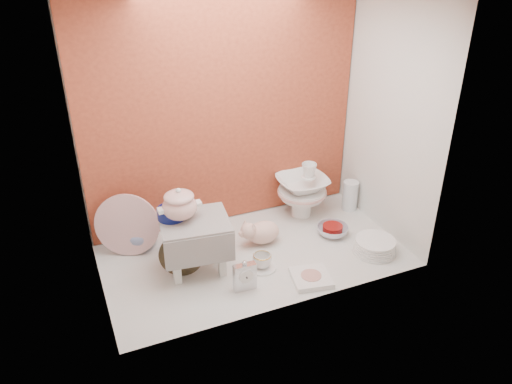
{
  "coord_description": "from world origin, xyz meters",
  "views": [
    {
      "loc": [
        -0.99,
        -2.36,
        1.8
      ],
      "look_at": [
        0.02,
        0.02,
        0.42
      ],
      "focal_mm": 35.63,
      "sensor_mm": 36.0,
      "label": 1
    }
  ],
  "objects_px": {
    "plush_pig": "(263,232)",
    "mantel_clock": "(245,275)",
    "blue_white_vase": "(140,230)",
    "step_stool": "(196,245)",
    "porcelain_tower": "(302,190)",
    "crystal_bowl": "(332,230)",
    "soup_tureen": "(179,204)",
    "dinner_plate_stack": "(375,246)",
    "floral_platter": "(127,225)",
    "gold_rim_teacup": "(262,260)"
  },
  "relations": [
    {
      "from": "floral_platter",
      "to": "blue_white_vase",
      "type": "height_order",
      "value": "floral_platter"
    },
    {
      "from": "mantel_clock",
      "to": "porcelain_tower",
      "type": "height_order",
      "value": "porcelain_tower"
    },
    {
      "from": "step_stool",
      "to": "floral_platter",
      "type": "height_order",
      "value": "floral_platter"
    },
    {
      "from": "soup_tureen",
      "to": "mantel_clock",
      "type": "xyz_separation_m",
      "value": [
        0.25,
        -0.33,
        -0.33
      ]
    },
    {
      "from": "floral_platter",
      "to": "porcelain_tower",
      "type": "bearing_deg",
      "value": -0.21
    },
    {
      "from": "porcelain_tower",
      "to": "blue_white_vase",
      "type": "bearing_deg",
      "value": 177.27
    },
    {
      "from": "gold_rim_teacup",
      "to": "dinner_plate_stack",
      "type": "distance_m",
      "value": 0.71
    },
    {
      "from": "dinner_plate_stack",
      "to": "porcelain_tower",
      "type": "height_order",
      "value": "porcelain_tower"
    },
    {
      "from": "soup_tureen",
      "to": "gold_rim_teacup",
      "type": "relative_size",
      "value": 2.15
    },
    {
      "from": "plush_pig",
      "to": "step_stool",
      "type": "bearing_deg",
      "value": -147.72
    },
    {
      "from": "step_stool",
      "to": "floral_platter",
      "type": "xyz_separation_m",
      "value": [
        -0.33,
        0.32,
        0.03
      ]
    },
    {
      "from": "soup_tureen",
      "to": "gold_rim_teacup",
      "type": "xyz_separation_m",
      "value": [
        0.42,
        -0.2,
        -0.37
      ]
    },
    {
      "from": "soup_tureen",
      "to": "mantel_clock",
      "type": "height_order",
      "value": "soup_tureen"
    },
    {
      "from": "mantel_clock",
      "to": "gold_rim_teacup",
      "type": "relative_size",
      "value": 1.67
    },
    {
      "from": "floral_platter",
      "to": "blue_white_vase",
      "type": "xyz_separation_m",
      "value": [
        0.08,
        0.05,
        -0.08
      ]
    },
    {
      "from": "crystal_bowl",
      "to": "porcelain_tower",
      "type": "relative_size",
      "value": 0.52
    },
    {
      "from": "step_stool",
      "to": "dinner_plate_stack",
      "type": "distance_m",
      "value": 1.09
    },
    {
      "from": "step_stool",
      "to": "plush_pig",
      "type": "height_order",
      "value": "step_stool"
    },
    {
      "from": "porcelain_tower",
      "to": "step_stool",
      "type": "bearing_deg",
      "value": -159.86
    },
    {
      "from": "floral_platter",
      "to": "mantel_clock",
      "type": "bearing_deg",
      "value": -49.61
    },
    {
      "from": "step_stool",
      "to": "dinner_plate_stack",
      "type": "xyz_separation_m",
      "value": [
        1.05,
        -0.27,
        -0.12
      ]
    },
    {
      "from": "step_stool",
      "to": "floral_platter",
      "type": "relative_size",
      "value": 0.98
    },
    {
      "from": "soup_tureen",
      "to": "dinner_plate_stack",
      "type": "bearing_deg",
      "value": -15.74
    },
    {
      "from": "step_stool",
      "to": "porcelain_tower",
      "type": "xyz_separation_m",
      "value": [
        0.85,
        0.31,
        0.03
      ]
    },
    {
      "from": "blue_white_vase",
      "to": "mantel_clock",
      "type": "xyz_separation_m",
      "value": [
        0.44,
        -0.65,
        -0.02
      ]
    },
    {
      "from": "step_stool",
      "to": "mantel_clock",
      "type": "bearing_deg",
      "value": -49.95
    },
    {
      "from": "gold_rim_teacup",
      "to": "crystal_bowl",
      "type": "distance_m",
      "value": 0.59
    },
    {
      "from": "blue_white_vase",
      "to": "soup_tureen",
      "type": "bearing_deg",
      "value": -60.06
    },
    {
      "from": "crystal_bowl",
      "to": "blue_white_vase",
      "type": "bearing_deg",
      "value": 162.69
    },
    {
      "from": "blue_white_vase",
      "to": "plush_pig",
      "type": "height_order",
      "value": "blue_white_vase"
    },
    {
      "from": "step_stool",
      "to": "porcelain_tower",
      "type": "relative_size",
      "value": 1.0
    },
    {
      "from": "blue_white_vase",
      "to": "mantel_clock",
      "type": "bearing_deg",
      "value": -56.26
    },
    {
      "from": "gold_rim_teacup",
      "to": "dinner_plate_stack",
      "type": "xyz_separation_m",
      "value": [
        0.7,
        -0.12,
        -0.01
      ]
    },
    {
      "from": "soup_tureen",
      "to": "crystal_bowl",
      "type": "height_order",
      "value": "soup_tureen"
    },
    {
      "from": "blue_white_vase",
      "to": "mantel_clock",
      "type": "relative_size",
      "value": 1.25
    },
    {
      "from": "soup_tureen",
      "to": "dinner_plate_stack",
      "type": "height_order",
      "value": "soup_tureen"
    },
    {
      "from": "floral_platter",
      "to": "blue_white_vase",
      "type": "bearing_deg",
      "value": 31.44
    },
    {
      "from": "step_stool",
      "to": "blue_white_vase",
      "type": "relative_size",
      "value": 1.68
    },
    {
      "from": "soup_tureen",
      "to": "plush_pig",
      "type": "xyz_separation_m",
      "value": [
        0.53,
        0.05,
        -0.35
      ]
    },
    {
      "from": "soup_tureen",
      "to": "blue_white_vase",
      "type": "relative_size",
      "value": 1.03
    },
    {
      "from": "floral_platter",
      "to": "plush_pig",
      "type": "distance_m",
      "value": 0.83
    },
    {
      "from": "step_stool",
      "to": "porcelain_tower",
      "type": "distance_m",
      "value": 0.9
    },
    {
      "from": "gold_rim_teacup",
      "to": "porcelain_tower",
      "type": "height_order",
      "value": "porcelain_tower"
    },
    {
      "from": "mantel_clock",
      "to": "crystal_bowl",
      "type": "distance_m",
      "value": 0.79
    },
    {
      "from": "blue_white_vase",
      "to": "porcelain_tower",
      "type": "height_order",
      "value": "porcelain_tower"
    },
    {
      "from": "plush_pig",
      "to": "mantel_clock",
      "type": "bearing_deg",
      "value": -104.98
    },
    {
      "from": "plush_pig",
      "to": "crystal_bowl",
      "type": "relative_size",
      "value": 1.33
    },
    {
      "from": "soup_tureen",
      "to": "gold_rim_teacup",
      "type": "distance_m",
      "value": 0.59
    },
    {
      "from": "soup_tureen",
      "to": "gold_rim_teacup",
      "type": "bearing_deg",
      "value": -25.23
    },
    {
      "from": "mantel_clock",
      "to": "dinner_plate_stack",
      "type": "bearing_deg",
      "value": 3.4
    }
  ]
}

